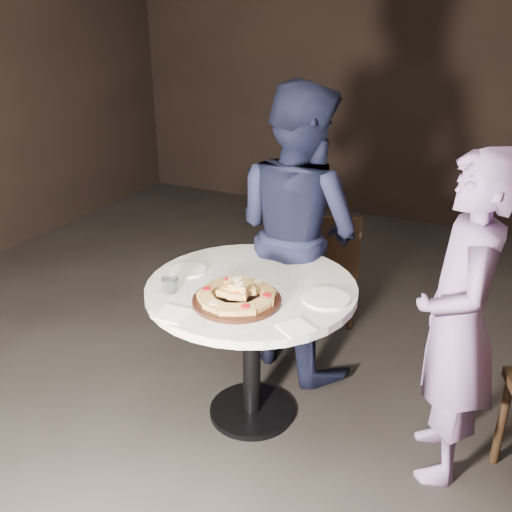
{
  "coord_description": "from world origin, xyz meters",
  "views": [
    {
      "loc": [
        1.02,
        -2.03,
        1.98
      ],
      "look_at": [
        -0.07,
        0.19,
        0.89
      ],
      "focal_mm": 40.0,
      "sensor_mm": 36.0,
      "label": 1
    }
  ],
  "objects_px": {
    "diner_teal": "(458,323)",
    "diner_navy": "(298,231)",
    "focaccia_pile": "(237,293)",
    "water_glass": "(170,285)",
    "serving_board": "(237,300)",
    "table": "(251,311)",
    "chair_far": "(328,261)"
  },
  "relations": [
    {
      "from": "diner_teal",
      "to": "focaccia_pile",
      "type": "bearing_deg",
      "value": -89.6
    },
    {
      "from": "diner_navy",
      "to": "serving_board",
      "type": "bearing_deg",
      "value": 115.72
    },
    {
      "from": "table",
      "to": "chair_far",
      "type": "xyz_separation_m",
      "value": [
        0.03,
        1.07,
        -0.16
      ]
    },
    {
      "from": "serving_board",
      "to": "chair_far",
      "type": "xyz_separation_m",
      "value": [
        0.01,
        1.25,
        -0.31
      ]
    },
    {
      "from": "table",
      "to": "diner_navy",
      "type": "distance_m",
      "value": 0.63
    },
    {
      "from": "diner_navy",
      "to": "diner_teal",
      "type": "height_order",
      "value": "diner_navy"
    },
    {
      "from": "table",
      "to": "focaccia_pile",
      "type": "bearing_deg",
      "value": -83.43
    },
    {
      "from": "water_glass",
      "to": "table",
      "type": "bearing_deg",
      "value": 37.95
    },
    {
      "from": "focaccia_pile",
      "to": "diner_teal",
      "type": "bearing_deg",
      "value": 15.46
    },
    {
      "from": "serving_board",
      "to": "chair_far",
      "type": "bearing_deg",
      "value": 89.61
    },
    {
      "from": "table",
      "to": "diner_navy",
      "type": "height_order",
      "value": "diner_navy"
    },
    {
      "from": "serving_board",
      "to": "water_glass",
      "type": "height_order",
      "value": "water_glass"
    },
    {
      "from": "table",
      "to": "diner_navy",
      "type": "relative_size",
      "value": 0.64
    },
    {
      "from": "focaccia_pile",
      "to": "water_glass",
      "type": "distance_m",
      "value": 0.33
    },
    {
      "from": "water_glass",
      "to": "chair_far",
      "type": "height_order",
      "value": "water_glass"
    },
    {
      "from": "table",
      "to": "serving_board",
      "type": "bearing_deg",
      "value": -84.44
    },
    {
      "from": "chair_far",
      "to": "diner_navy",
      "type": "xyz_separation_m",
      "value": [
        -0.03,
        -0.47,
        0.36
      ]
    },
    {
      "from": "diner_navy",
      "to": "diner_teal",
      "type": "distance_m",
      "value": 1.08
    },
    {
      "from": "focaccia_pile",
      "to": "diner_navy",
      "type": "relative_size",
      "value": 0.22
    },
    {
      "from": "table",
      "to": "serving_board",
      "type": "xyz_separation_m",
      "value": [
        0.02,
        -0.18,
        0.15
      ]
    },
    {
      "from": "diner_teal",
      "to": "diner_navy",
      "type": "bearing_deg",
      "value": -133.91
    },
    {
      "from": "water_glass",
      "to": "diner_teal",
      "type": "distance_m",
      "value": 1.28
    },
    {
      "from": "focaccia_pile",
      "to": "water_glass",
      "type": "bearing_deg",
      "value": -170.41
    },
    {
      "from": "diner_teal",
      "to": "chair_far",
      "type": "bearing_deg",
      "value": -152.47
    },
    {
      "from": "table",
      "to": "diner_teal",
      "type": "relative_size",
      "value": 0.7
    },
    {
      "from": "serving_board",
      "to": "focaccia_pile",
      "type": "relative_size",
      "value": 1.12
    },
    {
      "from": "serving_board",
      "to": "focaccia_pile",
      "type": "distance_m",
      "value": 0.04
    },
    {
      "from": "diner_navy",
      "to": "diner_teal",
      "type": "relative_size",
      "value": 1.1
    },
    {
      "from": "focaccia_pile",
      "to": "chair_far",
      "type": "xyz_separation_m",
      "value": [
        0.01,
        1.25,
        -0.35
      ]
    },
    {
      "from": "table",
      "to": "diner_teal",
      "type": "bearing_deg",
      "value": 4.43
    },
    {
      "from": "chair_far",
      "to": "diner_navy",
      "type": "relative_size",
      "value": 0.48
    },
    {
      "from": "serving_board",
      "to": "diner_teal",
      "type": "relative_size",
      "value": 0.27
    }
  ]
}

